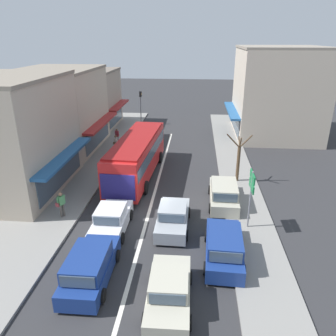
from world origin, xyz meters
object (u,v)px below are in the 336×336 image
Objects in this scene: sedan_adjacent_lane_trail at (111,220)px; parked_wagon_kerb_front at (224,246)px; pedestrian_far_walker at (116,142)px; street_tree_right at (238,160)px; parked_wagon_kerb_second at (224,194)px; sedan_adjacent_lane_lead at (169,291)px; traffic_light_downstreet at (141,102)px; directional_road_sign at (252,187)px; city_bus at (137,154)px; pedestrian_browsing_midblock at (117,135)px; sedan_queue_gap_filler at (173,217)px; wagon_behind_bus_near at (90,267)px; pedestrian_with_handbag_near at (61,203)px.

parked_wagon_kerb_front reaches higher than sedan_adjacent_lane_trail.
street_tree_right is at bearing -28.16° from pedestrian_far_walker.
sedan_adjacent_lane_lead is at bearing -107.41° from parked_wagon_kerb_second.
traffic_light_downstreet reaches higher than directional_road_sign.
sedan_adjacent_lane_trail is 2.58× the size of pedestrian_far_walker.
parked_wagon_kerb_front is (6.11, -9.98, -1.14)m from city_bus.
pedestrian_browsing_midblock is (-11.26, 8.14, -0.75)m from street_tree_right.
sedan_adjacent_lane_trail is at bearing -170.29° from sedan_queue_gap_filler.
parked_wagon_kerb_second is 22.47m from traffic_light_downstreet.
parked_wagon_kerb_second reaches higher than sedan_queue_gap_filler.
parked_wagon_kerb_front is at bearing -58.51° from city_bus.
sedan_adjacent_lane_trail is at bearing 91.21° from wagon_behind_bus_near.
parked_wagon_kerb_second is 15.50m from pedestrian_browsing_midblock.
pedestrian_far_walker is at bearing 102.33° from sedan_adjacent_lane_trail.
pedestrian_with_handbag_near is (-6.82, 0.38, 0.40)m from sedan_queue_gap_filler.
sedan_queue_gap_filler is 6.84m from pedestrian_with_handbag_near.
sedan_queue_gap_filler is 16.51m from pedestrian_browsing_midblock.
parked_wagon_kerb_second is at bearing 112.62° from directional_road_sign.
sedan_adjacent_lane_trail is 24.48m from traffic_light_downstreet.
directional_road_sign is 0.94× the size of street_tree_right.
pedestrian_with_handbag_near is 1.00× the size of pedestrian_browsing_midblock.
city_bus is at bearing 137.71° from directional_road_sign.
pedestrian_with_handbag_near is 12.30m from pedestrian_far_walker.
sedan_adjacent_lane_trail is at bearing -150.45° from parked_wagon_kerb_second.
pedestrian_with_handbag_near is (-11.24, -6.50, -0.75)m from street_tree_right.
traffic_light_downstreet is 2.58× the size of pedestrian_browsing_midblock.
traffic_light_downstreet is 23.38m from pedestrian_with_handbag_near.
street_tree_right reaches higher than directional_road_sign.
parked_wagon_kerb_front reaches higher than sedan_queue_gap_filler.
wagon_behind_bus_near is 5.92m from sedan_queue_gap_filler.
city_bus is 11.76m from parked_wagon_kerb_front.
wagon_behind_bus_near is 2.77× the size of pedestrian_far_walker.
traffic_light_downstreet is at bearing 86.83° from pedestrian_far_walker.
city_bus reaches higher than sedan_adjacent_lane_trail.
pedestrian_with_handbag_near is at bearing -89.92° from pedestrian_browsing_midblock.
city_bus is 2.59× the size of sedan_adjacent_lane_lead.
sedan_adjacent_lane_trail is 7.63m from parked_wagon_kerb_second.
city_bus is 7.75m from pedestrian_with_handbag_near.
sedan_queue_gap_filler is 2.60× the size of pedestrian_browsing_midblock.
street_tree_right is at bearing 30.06° from pedestrian_with_handbag_near.
city_bus is 6.73× the size of pedestrian_browsing_midblock.
sedan_adjacent_lane_lead is 2.59× the size of pedestrian_far_walker.
directional_road_sign reaches higher than sedan_adjacent_lane_lead.
directional_road_sign reaches higher than pedestrian_browsing_midblock.
sedan_adjacent_lane_trail is at bearing -91.01° from city_bus.
sedan_queue_gap_filler is 0.93× the size of parked_wagon_kerb_second.
sedan_queue_gap_filler is 24.47m from traffic_light_downstreet.
parked_wagon_kerb_second is (2.85, 9.10, 0.08)m from sedan_adjacent_lane_lead.
directional_road_sign is at bearing 6.19° from sedan_adjacent_lane_trail.
sedan_adjacent_lane_lead is 7.69m from directional_road_sign.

